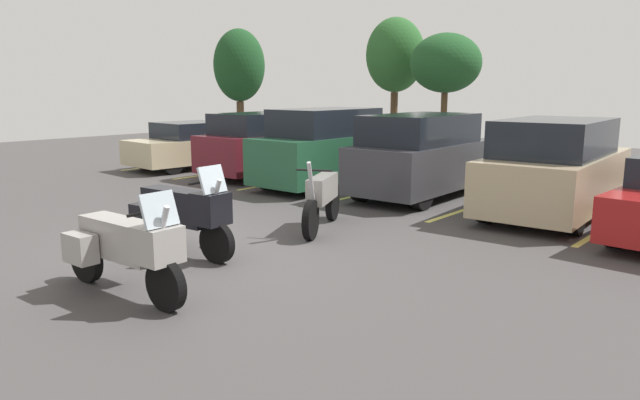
{
  "coord_description": "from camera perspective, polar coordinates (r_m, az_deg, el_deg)",
  "views": [
    {
      "loc": [
        7.25,
        -5.38,
        2.51
      ],
      "look_at": [
        1.5,
        1.26,
        0.83
      ],
      "focal_mm": 32.89,
      "sensor_mm": 36.0,
      "label": 1
    }
  ],
  "objects": [
    {
      "name": "car_champagne",
      "position": [
        19.21,
        -11.7,
        5.21
      ],
      "size": [
        2.08,
        4.72,
        1.46
      ],
      "color": "#C1B289",
      "rests_on": "ground"
    },
    {
      "name": "car_tan",
      "position": [
        12.53,
        21.93,
        2.85
      ],
      "size": [
        2.15,
        4.68,
        1.91
      ],
      "color": "tan",
      "rests_on": "ground"
    },
    {
      "name": "ground",
      "position": [
        9.38,
        -12.08,
        -5.22
      ],
      "size": [
        44.0,
        44.0,
        0.1
      ],
      "primitive_type": "cube",
      "color": "#423F3F"
    },
    {
      "name": "motorcycle_touring",
      "position": [
        9.07,
        -13.31,
        -1.19
      ],
      "size": [
        2.26,
        0.92,
        1.42
      ],
      "color": "black",
      "rests_on": "ground"
    },
    {
      "name": "tree_center",
      "position": [
        34.71,
        -7.87,
        12.81
      ],
      "size": [
        2.93,
        2.93,
        5.82
      ],
      "color": "#4C3823",
      "rests_on": "ground"
    },
    {
      "name": "tree_right",
      "position": [
        28.34,
        12.13,
        12.87
      ],
      "size": [
        3.28,
        3.28,
        5.0
      ],
      "color": "#4C3823",
      "rests_on": "ground"
    },
    {
      "name": "motorcycle_second",
      "position": [
        7.44,
        -18.37,
        -4.28
      ],
      "size": [
        2.28,
        0.91,
        1.37
      ],
      "color": "black",
      "rests_on": "ground"
    },
    {
      "name": "motorcycle_third",
      "position": [
        10.46,
        0.21,
        0.24
      ],
      "size": [
        1.08,
        2.04,
        1.33
      ],
      "color": "black",
      "rests_on": "ground"
    },
    {
      "name": "car_charcoal",
      "position": [
        13.84,
        9.97,
        4.28
      ],
      "size": [
        1.95,
        4.33,
        1.92
      ],
      "color": "#38383D",
      "rests_on": "ground"
    },
    {
      "name": "car_green",
      "position": [
        15.13,
        0.74,
        5.03
      ],
      "size": [
        1.83,
        4.36,
        1.99
      ],
      "color": "#235638",
      "rests_on": "ground"
    },
    {
      "name": "car_maroon",
      "position": [
        17.07,
        -4.94,
        5.48
      ],
      "size": [
        1.89,
        4.37,
        1.82
      ],
      "color": "maroon",
      "rests_on": "ground"
    },
    {
      "name": "tree_center_left",
      "position": [
        31.24,
        7.33,
        13.77
      ],
      "size": [
        3.01,
        3.01,
        6.06
      ],
      "color": "#4C3823",
      "rests_on": "ground"
    },
    {
      "name": "parking_stripes",
      "position": [
        14.67,
        5.93,
        0.96
      ],
      "size": [
        16.35,
        4.67,
        0.01
      ],
      "color": "#EAE066",
      "rests_on": "ground"
    }
  ]
}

